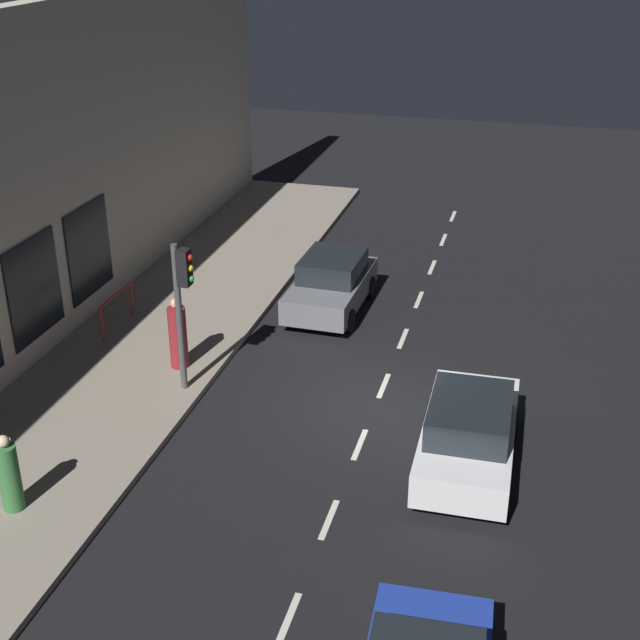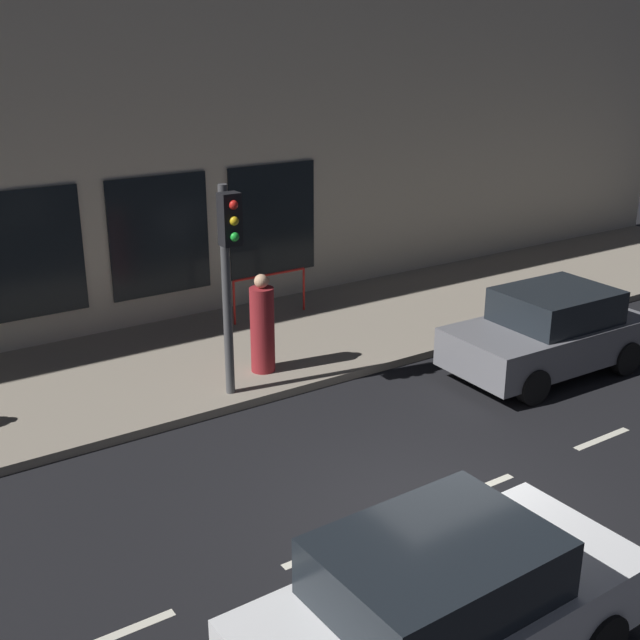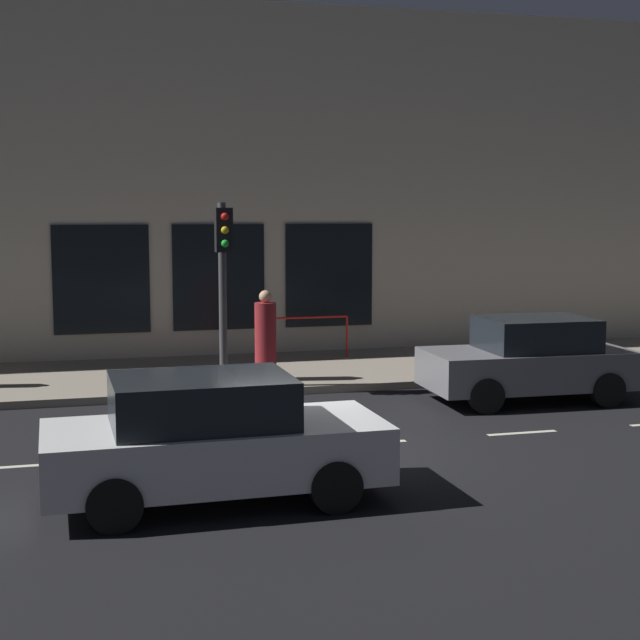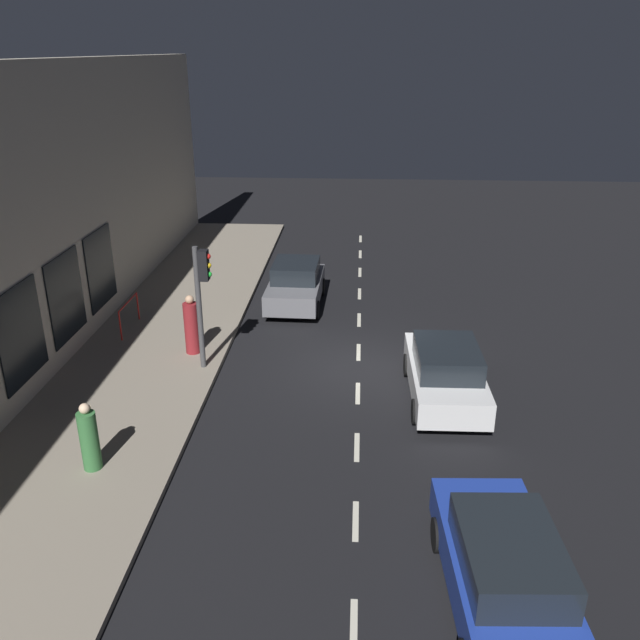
{
  "view_description": "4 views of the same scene",
  "coord_description": "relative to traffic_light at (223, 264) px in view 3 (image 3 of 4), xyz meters",
  "views": [
    {
      "loc": [
        -3.25,
        16.89,
        10.39
      ],
      "look_at": [
        1.28,
        0.12,
        2.1
      ],
      "focal_mm": 48.99,
      "sensor_mm": 36.0,
      "label": 1
    },
    {
      "loc": [
        -6.96,
        6.31,
        6.01
      ],
      "look_at": [
        2.47,
        0.03,
        1.95
      ],
      "focal_mm": 45.67,
      "sensor_mm": 36.0,
      "label": 2
    },
    {
      "loc": [
        -13.68,
        3.43,
        3.63
      ],
      "look_at": [
        0.78,
        -0.42,
        1.85
      ],
      "focal_mm": 53.33,
      "sensor_mm": 36.0,
      "label": 3
    },
    {
      "loc": [
        0.06,
        17.29,
        8.63
      ],
      "look_at": [
        1.13,
        -0.09,
        1.42
      ],
      "focal_mm": 36.93,
      "sensor_mm": 36.0,
      "label": 4
    }
  ],
  "objects": [
    {
      "name": "sidewalk",
      "position": [
        1.91,
        -0.55,
        -2.48
      ],
      "size": [
        4.5,
        32.0,
        0.15
      ],
      "color": "gray",
      "rests_on": "ground"
    },
    {
      "name": "parked_car_2",
      "position": [
        -6.61,
        1.22,
        -1.76
      ],
      "size": [
        1.96,
        4.21,
        1.58
      ],
      "rotation": [
        0.0,
        0.0,
        3.16
      ],
      "color": "silver",
      "rests_on": "ground"
    },
    {
      "name": "lane_centre_line",
      "position": [
        -4.34,
        -1.55,
        -2.55
      ],
      "size": [
        0.12,
        27.2,
        0.01
      ],
      "color": "beige",
      "rests_on": "ground"
    },
    {
      "name": "ground_plane",
      "position": [
        -4.34,
        -0.55,
        -2.55
      ],
      "size": [
        60.0,
        60.0,
        0.0
      ],
      "primitive_type": "plane",
      "color": "black"
    },
    {
      "name": "traffic_light",
      "position": [
        0.0,
        0.0,
        0.0
      ],
      "size": [
        0.5,
        0.32,
        3.57
      ],
      "color": "#424244",
      "rests_on": "sidewalk"
    },
    {
      "name": "red_railing",
      "position": [
        3.08,
        -2.53,
        -1.7
      ],
      "size": [
        0.05,
        1.77,
        0.97
      ],
      "color": "red",
      "rests_on": "sidewalk"
    },
    {
      "name": "pedestrian_0",
      "position": [
        0.63,
        -0.94,
        -1.57
      ],
      "size": [
        0.5,
        0.5,
        1.82
      ],
      "rotation": [
        0.0,
        0.0,
        2.98
      ],
      "color": "maroon",
      "rests_on": "sidewalk"
    },
    {
      "name": "building_facade",
      "position": [
        4.46,
        -0.55,
        1.63
      ],
      "size": [
        0.65,
        32.0,
        8.38
      ],
      "color": "beige",
      "rests_on": "ground"
    },
    {
      "name": "parked_car_1",
      "position": [
        -2.04,
        -5.45,
        -1.77
      ],
      "size": [
        1.97,
        3.88,
        1.58
      ],
      "rotation": [
        0.0,
        0.0,
        -0.02
      ],
      "color": "slate",
      "rests_on": "ground"
    }
  ]
}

